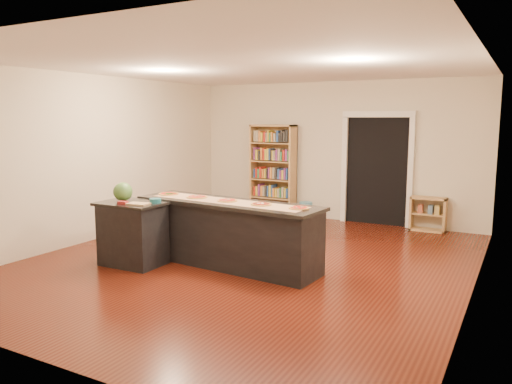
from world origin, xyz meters
The scene contains 17 objects.
room centered at (0.00, 0.00, 1.40)m, with size 6.00×7.00×2.80m.
doorway centered at (0.90, 3.46, 1.20)m, with size 1.40×0.09×2.21m.
kitchen_island centered at (-0.18, -0.31, 0.46)m, with size 2.79×0.76×0.92m.
side_counter centered at (-1.38, -0.92, 0.46)m, with size 0.91×0.67×0.90m.
bookshelf centered at (-1.28, 3.28, 0.97)m, with size 0.97×0.34×1.94m, color tan.
low_shelf centered at (1.92, 3.31, 0.32)m, with size 0.64×0.27×0.64m, color tan.
waste_bin centered at (-0.42, 3.07, 0.19)m, with size 0.27×0.27×0.39m, color teal.
kraft_paper centered at (-0.18, -0.32, 0.92)m, with size 2.43×0.44×0.00m, color #AC7C58.
watermelon centered at (-1.55, -0.92, 1.04)m, with size 0.27×0.27×0.27m, color #144214.
cutting_board centered at (-1.16, -1.04, 0.91)m, with size 0.29×0.19×0.02m, color tan.
package_red centered at (-1.36, -1.13, 0.93)m, with size 0.12×0.09×0.04m, color maroon.
package_teal centered at (-1.05, -0.82, 0.94)m, with size 0.16×0.16×0.06m, color #195966.
pizza_a centered at (-1.29, -0.22, 0.93)m, with size 0.28×0.28×0.02m.
pizza_b centered at (-0.73, -0.26, 0.93)m, with size 0.30×0.30×0.02m.
pizza_c centered at (-0.18, -0.32, 0.93)m, with size 0.27×0.27×0.02m.
pizza_d centered at (0.38, -0.35, 0.93)m, with size 0.29×0.29×0.02m.
pizza_e centered at (0.94, -0.37, 0.93)m, with size 0.27×0.27×0.02m.
Camera 1 is at (3.48, -6.15, 2.08)m, focal length 35.00 mm.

